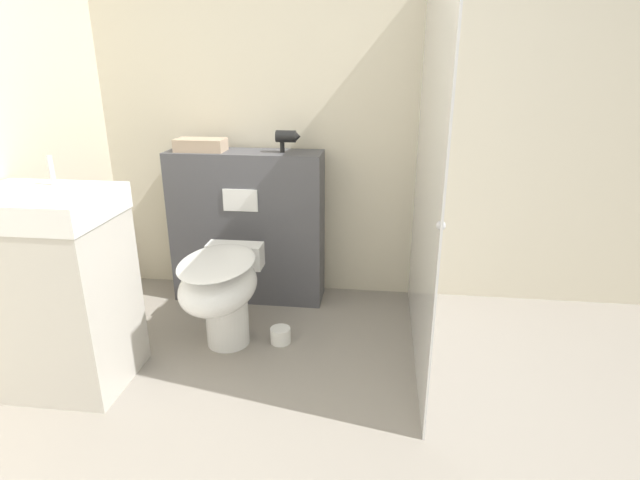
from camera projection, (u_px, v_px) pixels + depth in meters
The scene contains 8 objects.
wall_back at pixel (318, 109), 3.20m from camera, with size 8.00×0.06×2.50m.
partition_panel at pixel (248, 227), 3.31m from camera, with size 0.99×0.29×1.00m.
shower_glass at pixel (427, 175), 2.49m from camera, with size 0.04×1.47×2.00m.
toilet at pixel (222, 289), 2.72m from camera, with size 0.40×0.67×0.55m.
sink_vanity at pixel (55, 291), 2.40m from camera, with size 0.64×0.50×1.12m.
hair_drier at pixel (287, 137), 3.07m from camera, with size 0.15×0.07×0.14m.
folded_towel at pixel (201, 145), 3.13m from camera, with size 0.31×0.16×0.08m.
spare_toilet_roll at pixel (280, 335), 2.88m from camera, with size 0.12×0.12×0.09m.
Camera 1 is at (0.42, -1.26, 1.53)m, focal length 28.00 mm.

